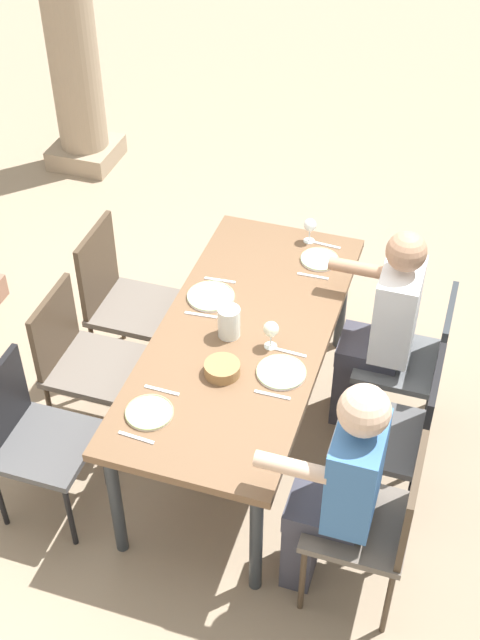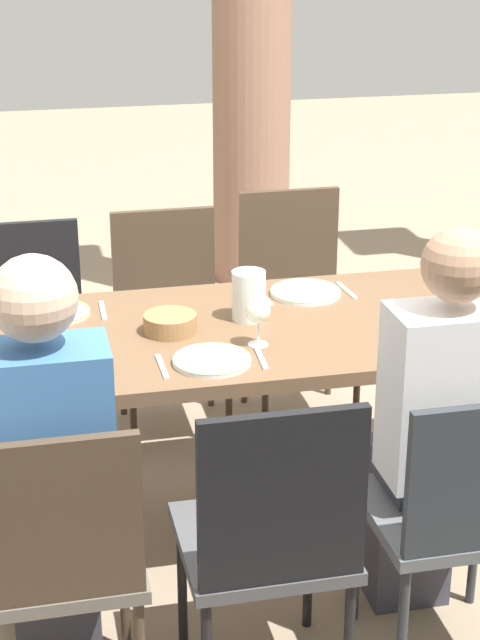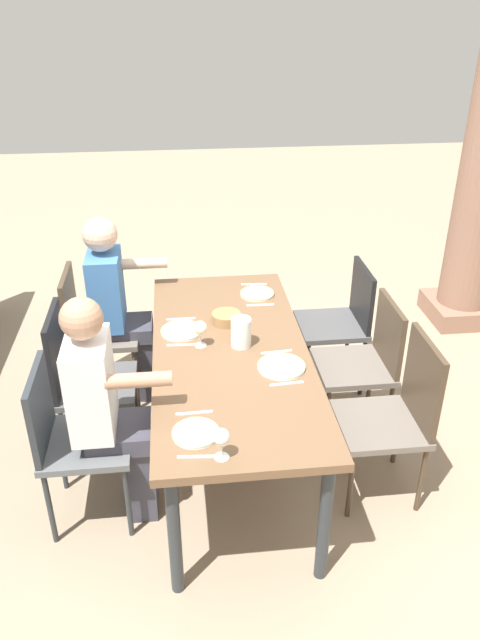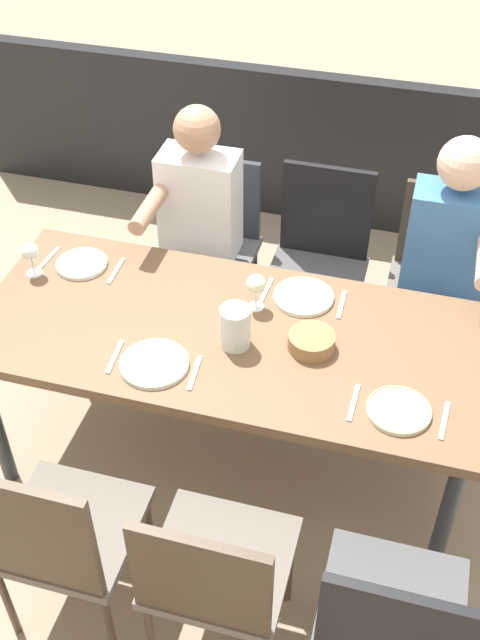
# 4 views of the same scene
# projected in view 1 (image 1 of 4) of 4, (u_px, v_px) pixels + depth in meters

# --- Properties ---
(ground_plane) EXTENTS (16.00, 16.00, 0.00)m
(ground_plane) POSITION_uv_depth(u_px,v_px,m) (243.00, 433.00, 4.67)
(ground_plane) COLOR gray
(dining_table) EXTENTS (1.91, 0.84, 0.75)m
(dining_table) POSITION_uv_depth(u_px,v_px,m) (243.00, 343.00, 4.22)
(dining_table) COLOR brown
(dining_table) RESTS_ON ground
(chair_west_north) EXTENTS (0.44, 0.44, 0.87)m
(chair_west_north) POSITION_uv_depth(u_px,v_px,m) (29.00, 433.00, 4.00)
(chair_west_north) COLOR #4F4F50
(chair_west_north) RESTS_ON ground
(chair_west_south) EXTENTS (0.44, 0.44, 0.92)m
(chair_west_south) POSITION_uv_depth(u_px,v_px,m) (378.00, 518.00, 3.59)
(chair_west_south) COLOR #6A6158
(chair_west_south) RESTS_ON ground
(chair_mid_north) EXTENTS (0.44, 0.44, 0.88)m
(chair_mid_north) POSITION_uv_depth(u_px,v_px,m) (80.00, 356.00, 4.38)
(chair_mid_north) COLOR #6A6158
(chair_mid_north) RESTS_ON ground
(chair_mid_south) EXTENTS (0.44, 0.44, 0.93)m
(chair_mid_south) POSITION_uv_depth(u_px,v_px,m) (400.00, 429.00, 3.99)
(chair_mid_south) COLOR #4F4F50
(chair_mid_south) RESTS_ON ground
(chair_east_north) EXTENTS (0.44, 0.44, 0.93)m
(chair_east_north) POSITION_uv_depth(u_px,v_px,m) (119.00, 294.00, 4.76)
(chair_east_north) COLOR #6A6158
(chair_east_north) RESTS_ON ground
(chair_east_south) EXTENTS (0.44, 0.44, 0.89)m
(chair_east_south) POSITION_uv_depth(u_px,v_px,m) (416.00, 356.00, 4.37)
(chair_east_south) COLOR #5B5E61
(chair_east_south) RESTS_ON ground
(diner_woman_green) EXTENTS (0.34, 0.49, 1.27)m
(diner_woman_green) POSITION_uv_depth(u_px,v_px,m) (381.00, 326.00, 4.32)
(diner_woman_green) COLOR #3F3F4C
(diner_woman_green) RESTS_ON ground
(diner_man_white) EXTENTS (0.35, 0.50, 1.27)m
(diner_man_white) POSITION_uv_depth(u_px,v_px,m) (338.00, 486.00, 3.54)
(diner_man_white) COLOR #3F3F4C
(diner_man_white) RESTS_ON ground
(plate_0) EXTENTS (0.22, 0.22, 0.02)m
(plate_0) POSITION_uv_depth(u_px,v_px,m) (149.00, 412.00, 3.75)
(plate_0) COLOR silver
(plate_0) RESTS_ON dining_table
(fork_0) EXTENTS (0.03, 0.17, 0.01)m
(fork_0) POSITION_uv_depth(u_px,v_px,m) (136.00, 438.00, 3.65)
(fork_0) COLOR silver
(fork_0) RESTS_ON dining_table
(spoon_0) EXTENTS (0.02, 0.17, 0.01)m
(spoon_0) POSITION_uv_depth(u_px,v_px,m) (162.00, 390.00, 3.87)
(spoon_0) COLOR silver
(spoon_0) RESTS_ON dining_table
(plate_1) EXTENTS (0.24, 0.24, 0.02)m
(plate_1) POSITION_uv_depth(u_px,v_px,m) (281.00, 372.00, 3.95)
(plate_1) COLOR white
(plate_1) RESTS_ON dining_table
(wine_glass_1) EXTENTS (0.08, 0.08, 0.15)m
(wine_glass_1) POSITION_uv_depth(u_px,v_px,m) (271.00, 330.00, 4.02)
(wine_glass_1) COLOR white
(wine_glass_1) RESTS_ON dining_table
(fork_1) EXTENTS (0.02, 0.17, 0.01)m
(fork_1) POSITION_uv_depth(u_px,v_px,m) (272.00, 395.00, 3.84)
(fork_1) COLOR silver
(fork_1) RESTS_ON dining_table
(spoon_1) EXTENTS (0.03, 0.17, 0.01)m
(spoon_1) POSITION_uv_depth(u_px,v_px,m) (290.00, 352.00, 4.06)
(spoon_1) COLOR silver
(spoon_1) RESTS_ON dining_table
(plate_2) EXTENTS (0.25, 0.25, 0.02)m
(plate_2) POSITION_uv_depth(u_px,v_px,m) (211.00, 296.00, 4.37)
(plate_2) COLOR white
(plate_2) RESTS_ON dining_table
(fork_2) EXTENTS (0.03, 0.17, 0.01)m
(fork_2) POSITION_uv_depth(u_px,v_px,m) (201.00, 315.00, 4.27)
(fork_2) COLOR silver
(fork_2) RESTS_ON dining_table
(spoon_2) EXTENTS (0.03, 0.17, 0.01)m
(spoon_2) POSITION_uv_depth(u_px,v_px,m) (220.00, 280.00, 4.48)
(spoon_2) COLOR silver
(spoon_2) RESTS_ON dining_table
(plate_3) EXTENTS (0.21, 0.21, 0.02)m
(plate_3) POSITION_uv_depth(u_px,v_px,m) (320.00, 259.00, 4.62)
(plate_3) COLOR white
(plate_3) RESTS_ON dining_table
(wine_glass_3) EXTENTS (0.07, 0.07, 0.15)m
(wine_glass_3) POSITION_uv_depth(u_px,v_px,m) (310.00, 226.00, 4.69)
(wine_glass_3) COLOR white
(wine_glass_3) RESTS_ON dining_table
(fork_3) EXTENTS (0.02, 0.17, 0.01)m
(fork_3) POSITION_uv_depth(u_px,v_px,m) (313.00, 276.00, 4.51)
(fork_3) COLOR silver
(fork_3) RESTS_ON dining_table
(spoon_3) EXTENTS (0.03, 0.17, 0.01)m
(spoon_3) POSITION_uv_depth(u_px,v_px,m) (326.00, 245.00, 4.73)
(spoon_3) COLOR silver
(spoon_3) RESTS_ON dining_table
(water_pitcher) EXTENTS (0.11, 0.11, 0.16)m
(water_pitcher) POSITION_uv_depth(u_px,v_px,m) (229.00, 323.00, 4.11)
(water_pitcher) COLOR white
(water_pitcher) RESTS_ON dining_table
(bread_basket) EXTENTS (0.17, 0.17, 0.06)m
(bread_basket) POSITION_uv_depth(u_px,v_px,m) (222.00, 369.00, 3.93)
(bread_basket) COLOR #9E7547
(bread_basket) RESTS_ON dining_table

